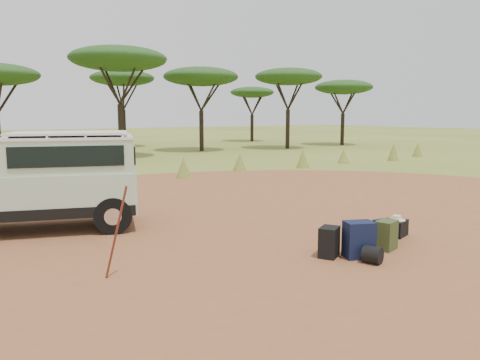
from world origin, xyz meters
TOP-DOWN VIEW (x-y plane):
  - ground at (0.00, 0.00)m, footprint 140.00×140.00m
  - dirt_clearing at (0.00, 0.00)m, footprint 23.00×23.00m
  - grass_fringe at (0.12, 8.67)m, footprint 36.60×1.60m
  - acacia_treeline at (0.75, 19.81)m, footprint 46.70×13.20m
  - safari_vehicle at (-3.01, 2.99)m, footprint 4.43×2.88m
  - walking_staff at (-2.75, -0.71)m, footprint 0.33×0.25m
  - backpack_black at (0.56, -1.69)m, footprint 0.47×0.43m
  - backpack_navy at (0.95, -1.99)m, footprint 0.57×0.50m
  - backpack_olive at (1.71, -1.95)m, footprint 0.44×0.37m
  - duffel_navy at (2.07, -1.63)m, footprint 0.41×0.32m
  - hard_case at (2.63, -1.45)m, footprint 0.54×0.45m
  - stuff_sack at (0.90, -2.33)m, footprint 0.36×0.36m
  - safari_hat at (2.63, -1.45)m, footprint 0.33×0.33m

SIDE VIEW (x-z plane):
  - ground at x=0.00m, z-range 0.00..0.00m
  - dirt_clearing at x=0.00m, z-range 0.00..0.01m
  - stuff_sack at x=0.90m, z-range 0.00..0.28m
  - hard_case at x=2.63m, z-range 0.00..0.33m
  - duffel_navy at x=2.07m, z-range 0.00..0.44m
  - backpack_black at x=0.56m, z-range 0.00..0.52m
  - backpack_olive at x=1.71m, z-range 0.00..0.53m
  - backpack_navy at x=0.95m, z-range 0.00..0.62m
  - safari_hat at x=2.63m, z-range 0.32..0.41m
  - grass_fringe at x=0.12m, z-range -0.05..0.85m
  - walking_staff at x=-2.75m, z-range 0.00..1.38m
  - safari_vehicle at x=-3.01m, z-range -0.03..1.99m
  - acacia_treeline at x=0.75m, z-range 1.74..8.00m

